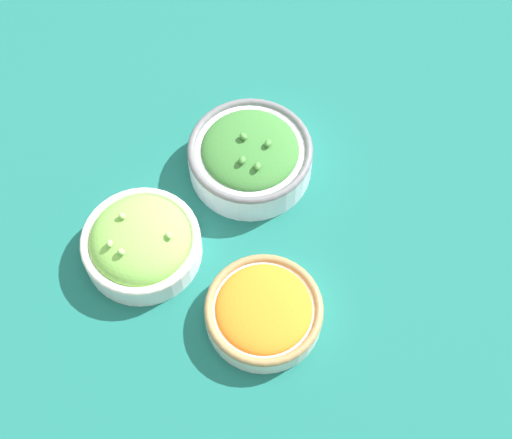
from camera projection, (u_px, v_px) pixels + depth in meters
ground_plane at (256, 229)px, 1.07m from camera, size 3.00×3.00×0.00m
bowl_broccoli at (252, 155)px, 1.09m from camera, size 0.19×0.19×0.08m
bowl_carrots at (266, 311)px, 0.98m from camera, size 0.16×0.16×0.05m
bowl_lettuce at (143, 243)px, 1.02m from camera, size 0.17×0.17×0.07m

